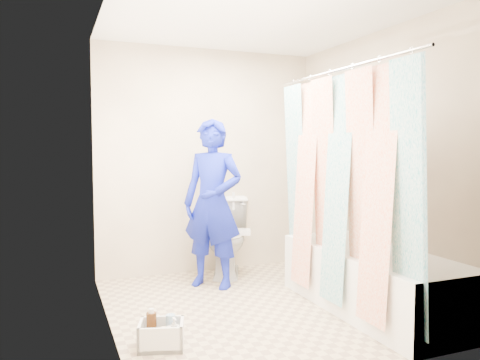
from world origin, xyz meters
name	(u,v)px	position (x,y,z in m)	size (l,w,h in m)	color
floor	(256,307)	(0.00, 0.00, 0.00)	(2.60, 2.60, 0.00)	tan
ceiling	(257,17)	(0.00, 0.00, 2.40)	(2.40, 2.60, 0.02)	white
wall_back	(208,161)	(0.00, 1.30, 1.20)	(2.40, 0.02, 2.40)	beige
wall_front	(349,173)	(0.00, -1.30, 1.20)	(2.40, 0.02, 2.40)	beige
wall_left	(107,168)	(-1.20, 0.00, 1.20)	(0.02, 2.60, 2.40)	beige
wall_right	(376,163)	(1.20, 0.00, 1.20)	(0.02, 2.60, 2.40)	beige
bathtub	(371,278)	(0.85, -0.43, 0.27)	(0.70, 1.75, 0.50)	white
curtain_rod	(341,69)	(0.52, -0.43, 1.95)	(0.02, 0.02, 1.90)	silver
shower_curtain	(339,189)	(0.52, -0.43, 1.02)	(0.06, 1.75, 1.80)	white
toilet	(227,236)	(0.13, 1.08, 0.40)	(0.45, 0.79, 0.81)	white
tank_lid	(226,232)	(0.08, 0.96, 0.47)	(0.50, 0.22, 0.04)	silver
tank_internals	(223,197)	(0.17, 1.30, 0.80)	(0.19, 0.11, 0.26)	black
plumber	(213,203)	(-0.15, 0.71, 0.81)	(0.59, 0.39, 1.62)	#101BA2
cleaning_caddy	(163,336)	(-0.91, -0.50, 0.08)	(0.35, 0.31, 0.23)	white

